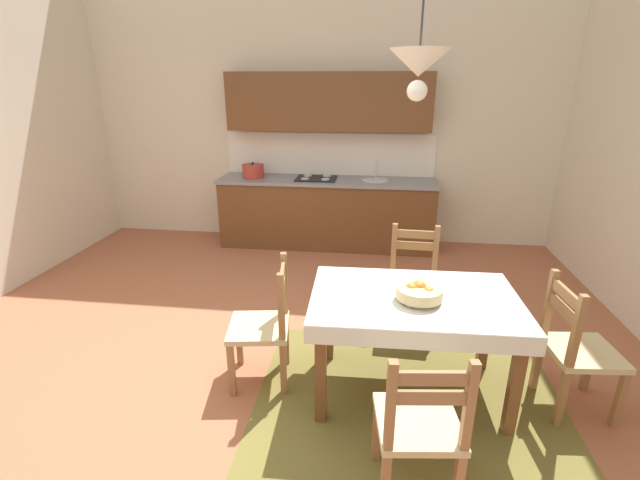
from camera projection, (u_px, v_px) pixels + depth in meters
The scene contains 11 objects.
ground_plane at pixel (274, 369), 3.47m from camera, with size 6.68×6.64×0.10m, color #A86042.
wall_back at pixel (322, 81), 5.60m from camera, with size 6.68×0.12×4.19m, color silver.
area_rug at pixel (408, 399), 3.05m from camera, with size 2.10×1.60×0.01m, color brown.
kitchen_cabinetry at pixel (327, 182), 5.71m from camera, with size 2.80×0.63×2.20m.
dining_table at pixel (413, 314), 2.94m from camera, with size 1.39×0.91×0.75m.
dining_chair_camera_side at pixel (419, 427), 2.22m from camera, with size 0.47×0.47×0.93m.
dining_chair_tv_side at pixel (265, 326), 3.13m from camera, with size 0.48×0.48×0.93m.
dining_chair_kitchen_side at pixel (413, 283), 3.80m from camera, with size 0.44×0.44×0.93m.
dining_chair_window_side at pixel (576, 350), 2.85m from camera, with size 0.46×0.46×0.93m.
fruit_bowl at pixel (419, 292), 2.82m from camera, with size 0.30×0.30×0.12m.
pendant_lamp at pixel (419, 65), 2.29m from camera, with size 0.32×0.32×0.80m.
Camera 1 is at (0.73, -2.84, 2.09)m, focal length 24.62 mm.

